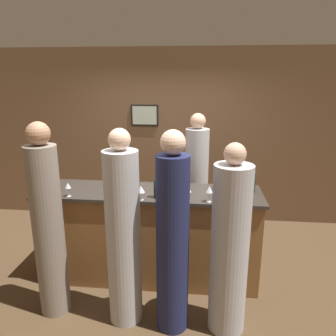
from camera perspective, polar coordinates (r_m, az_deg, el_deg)
name	(u,v)px	position (r m, az deg, el deg)	size (l,w,h in m)	color
ground_plane	(150,276)	(4.22, -3.15, -18.21)	(14.00, 14.00, 0.00)	#4C3823
back_wall	(166,137)	(5.39, -0.38, 5.48)	(8.00, 0.08, 2.80)	brown
bar_counter	(149,235)	(3.94, -3.27, -11.54)	(2.55, 0.67, 1.10)	brown
bartender	(196,187)	(4.50, 4.94, -3.33)	(0.31, 0.31, 1.90)	#B2B2B7
guest_0	(173,240)	(3.04, 0.79, -12.46)	(0.30, 0.30, 1.93)	#1E234C
guest_1	(123,236)	(3.17, -7.79, -11.68)	(0.32, 0.32, 1.92)	#B2B2B7
guest_2	(48,227)	(3.44, -20.15, -9.64)	(0.30, 0.30, 1.97)	gray
guest_3	(230,248)	(3.11, 10.69, -13.55)	(0.35, 0.35, 1.82)	#B2B2B7
wine_bottle_0	(252,182)	(3.76, 14.48, -2.32)	(0.07, 0.07, 0.32)	#19381E
wine_bottle_1	(227,186)	(3.61, 10.16, -3.07)	(0.07, 0.07, 0.29)	black
wine_bottle_2	(157,189)	(3.49, -1.89, -3.61)	(0.08, 0.08, 0.26)	black
wine_glass_0	(188,190)	(3.38, 3.48, -3.78)	(0.07, 0.07, 0.17)	silver
wine_glass_1	(116,186)	(3.51, -9.08, -3.07)	(0.08, 0.08, 0.18)	silver
wine_glass_2	(141,189)	(3.42, -4.74, -3.74)	(0.08, 0.08, 0.16)	silver
wine_glass_3	(68,186)	(3.68, -17.05, -3.04)	(0.06, 0.06, 0.15)	silver
wine_glass_4	(239,184)	(3.62, 12.19, -2.76)	(0.07, 0.07, 0.17)	silver
wine_glass_5	(209,190)	(3.38, 7.20, -3.79)	(0.07, 0.07, 0.17)	silver
wine_glass_6	(133,189)	(3.47, -6.04, -3.66)	(0.07, 0.07, 0.15)	silver
wine_glass_7	(180,182)	(3.62, 2.04, -2.42)	(0.08, 0.08, 0.17)	silver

